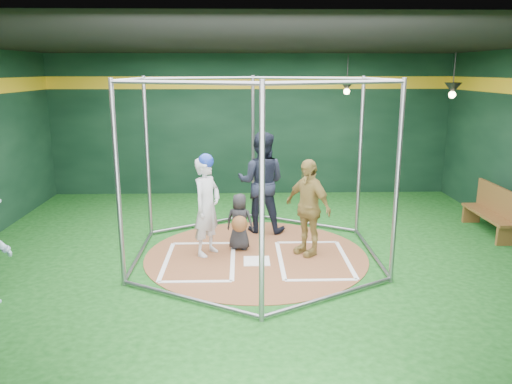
{
  "coord_description": "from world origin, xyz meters",
  "views": [
    {
      "loc": [
        -0.24,
        -8.06,
        3.1
      ],
      "look_at": [
        0.0,
        0.1,
        1.1
      ],
      "focal_mm": 35.0,
      "sensor_mm": 36.0,
      "label": 1
    }
  ],
  "objects_px": {
    "visitor_leopard": "(308,207)",
    "umpire": "(261,182)",
    "batter_figure": "(207,205)",
    "dugout_bench": "(493,210)"
  },
  "relations": [
    {
      "from": "visitor_leopard",
      "to": "umpire",
      "type": "bearing_deg",
      "value": 170.05
    },
    {
      "from": "batter_figure",
      "to": "umpire",
      "type": "xyz_separation_m",
      "value": [
        0.97,
        1.26,
        0.1
      ]
    },
    {
      "from": "umpire",
      "to": "dugout_bench",
      "type": "distance_m",
      "value": 4.52
    },
    {
      "from": "batter_figure",
      "to": "visitor_leopard",
      "type": "height_order",
      "value": "batter_figure"
    },
    {
      "from": "umpire",
      "to": "dugout_bench",
      "type": "relative_size",
      "value": 1.22
    },
    {
      "from": "batter_figure",
      "to": "visitor_leopard",
      "type": "bearing_deg",
      "value": -1.04
    },
    {
      "from": "visitor_leopard",
      "to": "umpire",
      "type": "distance_m",
      "value": 1.49
    },
    {
      "from": "visitor_leopard",
      "to": "umpire",
      "type": "relative_size",
      "value": 0.85
    },
    {
      "from": "batter_figure",
      "to": "dugout_bench",
      "type": "height_order",
      "value": "batter_figure"
    },
    {
      "from": "umpire",
      "to": "visitor_leopard",
      "type": "bearing_deg",
      "value": 131.95
    }
  ]
}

